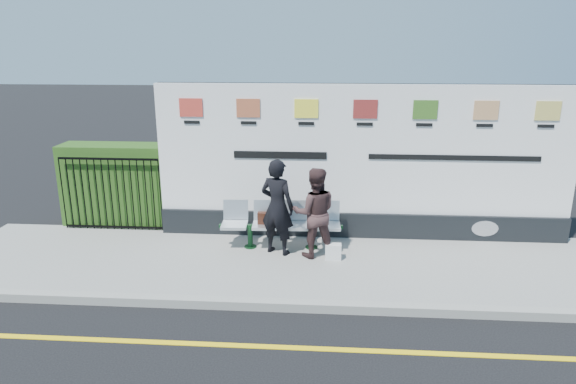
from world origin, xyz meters
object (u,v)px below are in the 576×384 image
object	(u,v)px
bench	(281,236)
woman_left	(277,207)
woman_right	(315,213)
billboard	(362,173)

from	to	relation	value
bench	woman_left	bearing A→B (deg)	-102.34
woman_left	woman_right	world-z (taller)	woman_left
billboard	woman_left	xyz separation A→B (m)	(-1.58, -0.98, -0.41)
woman_right	woman_left	bearing A→B (deg)	-13.97
billboard	bench	distance (m)	2.00
bench	woman_right	bearing A→B (deg)	-30.11
bench	woman_right	xyz separation A→B (m)	(0.64, -0.33, 0.59)
billboard	bench	bearing A→B (deg)	-154.43
bench	woman_left	distance (m)	0.70
bench	woman_left	xyz separation A→B (m)	(-0.04, -0.24, 0.65)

